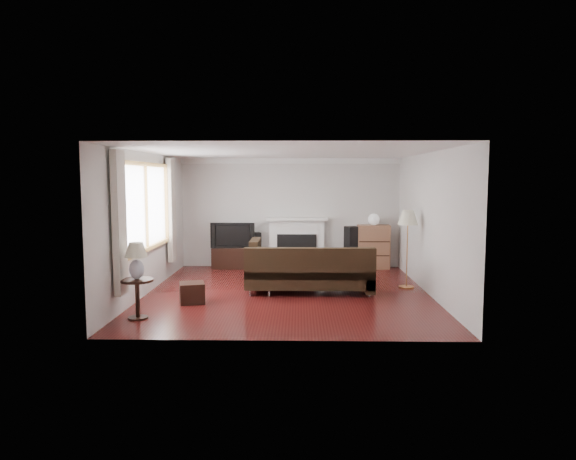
{
  "coord_description": "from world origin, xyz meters",
  "views": [
    {
      "loc": [
        0.21,
        -9.06,
        2.04
      ],
      "look_at": [
        0.0,
        0.3,
        1.1
      ],
      "focal_mm": 32.0,
      "sensor_mm": 36.0,
      "label": 1
    }
  ],
  "objects_px": {
    "sectional_sofa": "(309,270)",
    "floor_lamp": "(407,249)",
    "coffee_table": "(305,266)",
    "side_table": "(138,299)",
    "bookshelf": "(373,247)",
    "tv_stand": "(234,258)"
  },
  "relations": [
    {
      "from": "tv_stand",
      "to": "sectional_sofa",
      "type": "xyz_separation_m",
      "value": [
        1.69,
        -2.46,
        0.16
      ]
    },
    {
      "from": "sectional_sofa",
      "to": "floor_lamp",
      "type": "bearing_deg",
      "value": 12.83
    },
    {
      "from": "floor_lamp",
      "to": "sectional_sofa",
      "type": "bearing_deg",
      "value": -167.17
    },
    {
      "from": "sectional_sofa",
      "to": "coffee_table",
      "type": "bearing_deg",
      "value": 92.06
    },
    {
      "from": "bookshelf",
      "to": "sectional_sofa",
      "type": "xyz_separation_m",
      "value": [
        -1.5,
        -2.49,
        -0.1
      ]
    },
    {
      "from": "tv_stand",
      "to": "bookshelf",
      "type": "xyz_separation_m",
      "value": [
        3.19,
        0.03,
        0.26
      ]
    },
    {
      "from": "floor_lamp",
      "to": "coffee_table",
      "type": "bearing_deg",
      "value": 151.19
    },
    {
      "from": "side_table",
      "to": "bookshelf",
      "type": "bearing_deg",
      "value": 46.81
    },
    {
      "from": "floor_lamp",
      "to": "tv_stand",
      "type": "bearing_deg",
      "value": 149.87
    },
    {
      "from": "tv_stand",
      "to": "floor_lamp",
      "type": "xyz_separation_m",
      "value": [
        3.52,
        -2.04,
        0.49
      ]
    },
    {
      "from": "coffee_table",
      "to": "side_table",
      "type": "relative_size",
      "value": 2.02
    },
    {
      "from": "coffee_table",
      "to": "floor_lamp",
      "type": "relative_size",
      "value": 0.81
    },
    {
      "from": "tv_stand",
      "to": "bookshelf",
      "type": "distance_m",
      "value": 3.2
    },
    {
      "from": "sectional_sofa",
      "to": "side_table",
      "type": "relative_size",
      "value": 4.19
    },
    {
      "from": "bookshelf",
      "to": "sectional_sofa",
      "type": "height_order",
      "value": "bookshelf"
    },
    {
      "from": "tv_stand",
      "to": "floor_lamp",
      "type": "relative_size",
      "value": 0.65
    },
    {
      "from": "floor_lamp",
      "to": "side_table",
      "type": "height_order",
      "value": "floor_lamp"
    },
    {
      "from": "tv_stand",
      "to": "side_table",
      "type": "distance_m",
      "value": 4.36
    },
    {
      "from": "bookshelf",
      "to": "floor_lamp",
      "type": "height_order",
      "value": "floor_lamp"
    },
    {
      "from": "sectional_sofa",
      "to": "coffee_table",
      "type": "distance_m",
      "value": 1.46
    },
    {
      "from": "sectional_sofa",
      "to": "floor_lamp",
      "type": "xyz_separation_m",
      "value": [
        1.83,
        0.42,
        0.33
      ]
    },
    {
      "from": "sectional_sofa",
      "to": "coffee_table",
      "type": "height_order",
      "value": "sectional_sofa"
    }
  ]
}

